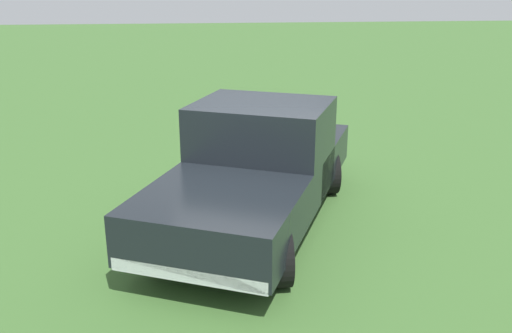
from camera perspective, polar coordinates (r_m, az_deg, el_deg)
The scene contains 2 objects.
ground_plane at distance 8.65m, azimuth -0.03°, elevation -5.17°, with size 80.00×80.00×0.00m, color #3D662D.
pickup_truck at distance 8.23m, azimuth 0.27°, elevation 0.39°, with size 5.33×3.79×1.79m.
Camera 1 is at (-7.87, 0.89, 3.49)m, focal length 39.10 mm.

